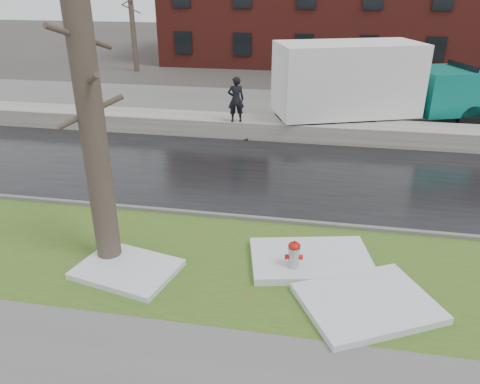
% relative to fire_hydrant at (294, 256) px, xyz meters
% --- Properties ---
extents(ground, '(120.00, 120.00, 0.00)m').
position_rel_fire_hydrant_xyz_m(ground, '(-1.16, 1.39, -0.49)').
color(ground, '#47423D').
rests_on(ground, ground).
extents(verge, '(60.00, 4.50, 0.04)m').
position_rel_fire_hydrant_xyz_m(verge, '(-1.16, 0.14, -0.47)').
color(verge, '#38521B').
rests_on(verge, ground).
extents(road, '(60.00, 7.00, 0.03)m').
position_rel_fire_hydrant_xyz_m(road, '(-1.16, 5.89, -0.48)').
color(road, black).
rests_on(road, ground).
extents(parking_lot, '(60.00, 9.00, 0.03)m').
position_rel_fire_hydrant_xyz_m(parking_lot, '(-1.16, 14.39, -0.48)').
color(parking_lot, slate).
rests_on(parking_lot, ground).
extents(curb, '(60.00, 0.15, 0.14)m').
position_rel_fire_hydrant_xyz_m(curb, '(-1.16, 2.39, -0.42)').
color(curb, slate).
rests_on(curb, ground).
extents(snowbank, '(60.00, 1.60, 0.75)m').
position_rel_fire_hydrant_xyz_m(snowbank, '(-1.16, 10.09, -0.12)').
color(snowbank, '#B4AFA4').
rests_on(snowbank, ground).
extents(bg_tree_left, '(1.40, 1.62, 6.50)m').
position_rel_fire_hydrant_xyz_m(bg_tree_left, '(-13.16, 23.39, 2.84)').
color(bg_tree_left, brown).
rests_on(bg_tree_left, ground).
extents(bg_tree_center, '(1.40, 1.62, 6.50)m').
position_rel_fire_hydrant_xyz_m(bg_tree_center, '(-7.16, 27.39, 2.84)').
color(bg_tree_center, brown).
rests_on(bg_tree_center, ground).
extents(fire_hydrant, '(0.42, 0.37, 0.85)m').
position_rel_fire_hydrant_xyz_m(fire_hydrant, '(0.00, 0.00, 0.00)').
color(fire_hydrant, '#AAABB2').
rests_on(fire_hydrant, verge).
extents(tree, '(1.28, 1.48, 7.02)m').
position_rel_fire_hydrant_xyz_m(tree, '(-4.40, -0.17, 3.08)').
color(tree, brown).
rests_on(tree, verge).
extents(box_truck, '(11.27, 5.77, 3.78)m').
position_rel_fire_hydrant_xyz_m(box_truck, '(2.38, 11.83, 1.51)').
color(box_truck, black).
rests_on(box_truck, ground).
extents(worker, '(0.79, 0.64, 1.86)m').
position_rel_fire_hydrant_xyz_m(worker, '(-3.16, 9.49, 1.19)').
color(worker, black).
rests_on(worker, snowbank).
extents(snow_patch_near, '(3.23, 2.98, 0.16)m').
position_rel_fire_hydrant_xyz_m(snow_patch_near, '(1.61, -0.91, -0.37)').
color(snow_patch_near, silver).
rests_on(snow_patch_near, verge).
extents(snow_patch_far, '(2.50, 2.05, 0.14)m').
position_rel_fire_hydrant_xyz_m(snow_patch_far, '(-3.76, -0.64, -0.38)').
color(snow_patch_far, silver).
rests_on(snow_patch_far, verge).
extents(snow_patch_side, '(3.12, 2.35, 0.18)m').
position_rel_fire_hydrant_xyz_m(snow_patch_side, '(0.38, 0.51, -0.36)').
color(snow_patch_side, silver).
rests_on(snow_patch_side, verge).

